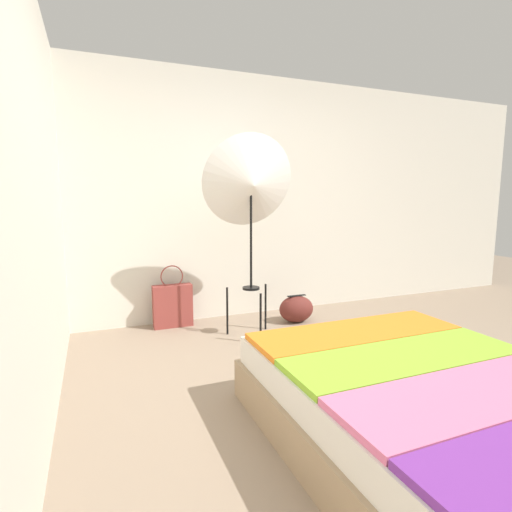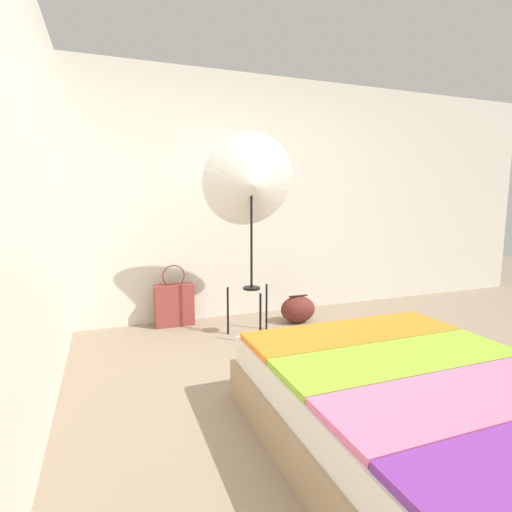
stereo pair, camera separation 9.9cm
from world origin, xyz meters
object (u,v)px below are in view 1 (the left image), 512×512
at_px(bed, 435,414).
at_px(photo_umbrella, 251,185).
at_px(tote_bag, 173,305).
at_px(duffel_bag, 296,309).

height_order(bed, photo_umbrella, photo_umbrella).
relative_size(bed, tote_bag, 3.07).
distance_m(bed, tote_bag, 2.69).
relative_size(photo_umbrella, duffel_bag, 5.00).
distance_m(bed, photo_umbrella, 2.35).
bearing_deg(duffel_bag, bed, -100.00).
bearing_deg(photo_umbrella, tote_bag, 139.27).
xyz_separation_m(photo_umbrella, duffel_bag, (0.60, 0.21, -1.28)).
bearing_deg(tote_bag, photo_umbrella, -40.73).
xyz_separation_m(bed, duffel_bag, (0.39, 2.22, -0.08)).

